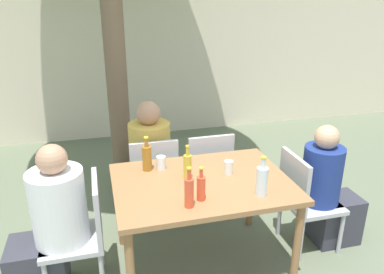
{
  "coord_description": "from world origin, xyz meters",
  "views": [
    {
      "loc": [
        -0.73,
        -2.45,
        2.12
      ],
      "look_at": [
        0.0,
        0.3,
        1.02
      ],
      "focal_mm": 35.0,
      "sensor_mm": 36.0,
      "label": 1
    }
  ],
  "objects": [
    {
      "name": "ground_plane",
      "position": [
        0.0,
        0.0,
        0.0
      ],
      "size": [
        30.0,
        30.0,
        0.0
      ],
      "primitive_type": "plane",
      "color": "#667056"
    },
    {
      "name": "cafe_building_wall",
      "position": [
        0.0,
        3.23,
        1.4
      ],
      "size": [
        10.0,
        0.08,
        2.8
      ],
      "color": "beige",
      "rests_on": "ground_plane"
    },
    {
      "name": "dining_table_front",
      "position": [
        0.0,
        0.0,
        0.69
      ],
      "size": [
        1.35,
        0.98,
        0.77
      ],
      "color": "#996B42",
      "rests_on": "ground_plane"
    },
    {
      "name": "patio_chair_0",
      "position": [
        -0.91,
        0.0,
        0.5
      ],
      "size": [
        0.44,
        0.44,
        0.88
      ],
      "rotation": [
        0.0,
        0.0,
        -1.57
      ],
      "color": "#B2B2B7",
      "rests_on": "ground_plane"
    },
    {
      "name": "patio_chair_1",
      "position": [
        0.91,
        0.0,
        0.5
      ],
      "size": [
        0.44,
        0.44,
        0.88
      ],
      "rotation": [
        0.0,
        0.0,
        1.57
      ],
      "color": "#B2B2B7",
      "rests_on": "ground_plane"
    },
    {
      "name": "patio_chair_2",
      "position": [
        -0.27,
        0.72,
        0.5
      ],
      "size": [
        0.44,
        0.44,
        0.88
      ],
      "rotation": [
        0.0,
        0.0,
        3.14
      ],
      "color": "#B2B2B7",
      "rests_on": "ground_plane"
    },
    {
      "name": "patio_chair_3",
      "position": [
        0.27,
        0.72,
        0.5
      ],
      "size": [
        0.44,
        0.44,
        0.88
      ],
      "rotation": [
        0.0,
        0.0,
        3.14
      ],
      "color": "#B2B2B7",
      "rests_on": "ground_plane"
    },
    {
      "name": "person_seated_0",
      "position": [
        -1.13,
        -0.0,
        0.53
      ],
      "size": [
        0.59,
        0.39,
        1.18
      ],
      "rotation": [
        0.0,
        0.0,
        -1.57
      ],
      "color": "#383842",
      "rests_on": "ground_plane"
    },
    {
      "name": "person_seated_1",
      "position": [
        1.14,
        -0.0,
        0.5
      ],
      "size": [
        0.57,
        0.33,
        1.13
      ],
      "rotation": [
        0.0,
        0.0,
        1.57
      ],
      "color": "#383842",
      "rests_on": "ground_plane"
    },
    {
      "name": "person_seated_2",
      "position": [
        -0.27,
        0.95,
        0.54
      ],
      "size": [
        0.4,
        0.6,
        1.19
      ],
      "rotation": [
        0.0,
        0.0,
        3.14
      ],
      "color": "#383842",
      "rests_on": "ground_plane"
    },
    {
      "name": "soda_bottle_0",
      "position": [
        -0.19,
        -0.33,
        0.88
      ],
      "size": [
        0.06,
        0.06,
        0.29
      ],
      "color": "#DB4C2D",
      "rests_on": "dining_table_front"
    },
    {
      "name": "oil_cruet_1",
      "position": [
        -0.1,
        0.06,
        0.88
      ],
      "size": [
        0.06,
        0.06,
        0.28
      ],
      "color": "gold",
      "rests_on": "dining_table_front"
    },
    {
      "name": "soda_bottle_2",
      "position": [
        -0.08,
        -0.26,
        0.87
      ],
      "size": [
        0.06,
        0.06,
        0.25
      ],
      "color": "#DB4C2D",
      "rests_on": "dining_table_front"
    },
    {
      "name": "amber_bottle_3",
      "position": [
        -0.38,
        0.3,
        0.88
      ],
      "size": [
        0.08,
        0.08,
        0.29
      ],
      "color": "#9E661E",
      "rests_on": "dining_table_front"
    },
    {
      "name": "water_bottle_4",
      "position": [
        0.35,
        -0.31,
        0.89
      ],
      "size": [
        0.08,
        0.08,
        0.3
      ],
      "color": "silver",
      "rests_on": "dining_table_front"
    },
    {
      "name": "drinking_glass_0",
      "position": [
        -0.26,
        0.29,
        0.82
      ],
      "size": [
        0.08,
        0.08,
        0.11
      ],
      "color": "white",
      "rests_on": "dining_table_front"
    },
    {
      "name": "drinking_glass_1",
      "position": [
        0.24,
        0.06,
        0.83
      ],
      "size": [
        0.07,
        0.07,
        0.11
      ],
      "color": "silver",
      "rests_on": "dining_table_front"
    }
  ]
}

